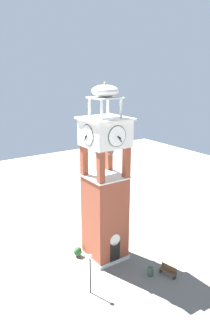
{
  "coord_description": "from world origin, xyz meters",
  "views": [
    {
      "loc": [
        -15.59,
        -22.85,
        17.66
      ],
      "look_at": [
        0.0,
        0.0,
        9.09
      ],
      "focal_mm": 34.25,
      "sensor_mm": 36.0,
      "label": 1
    }
  ],
  "objects_px": {
    "park_bench": "(168,271)",
    "clock_tower": "(105,192)",
    "lamp_post": "(90,266)",
    "trash_bin": "(150,271)"
  },
  "relations": [
    {
      "from": "park_bench",
      "to": "lamp_post",
      "type": "bearing_deg",
      "value": 164.62
    },
    {
      "from": "lamp_post",
      "to": "trash_bin",
      "type": "height_order",
      "value": "lamp_post"
    },
    {
      "from": "clock_tower",
      "to": "park_bench",
      "type": "distance_m",
      "value": 8.97
    },
    {
      "from": "park_bench",
      "to": "trash_bin",
      "type": "bearing_deg",
      "value": 146.45
    },
    {
      "from": "trash_bin",
      "to": "park_bench",
      "type": "bearing_deg",
      "value": -33.55
    },
    {
      "from": "park_bench",
      "to": "trash_bin",
      "type": "distance_m",
      "value": 1.6
    },
    {
      "from": "park_bench",
      "to": "clock_tower",
      "type": "bearing_deg",
      "value": 116.64
    },
    {
      "from": "clock_tower",
      "to": "lamp_post",
      "type": "xyz_separation_m",
      "value": [
        -4.07,
        -3.85,
        -4.18
      ]
    },
    {
      "from": "trash_bin",
      "to": "clock_tower",
      "type": "bearing_deg",
      "value": 107.74
    },
    {
      "from": "clock_tower",
      "to": "trash_bin",
      "type": "height_order",
      "value": "clock_tower"
    }
  ]
}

